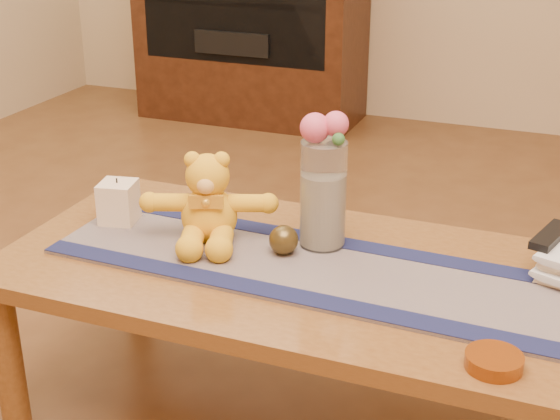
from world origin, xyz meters
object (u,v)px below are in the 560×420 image
at_px(tv_remote, 551,236).
at_px(book_bottom, 548,263).
at_px(teddy_bear, 209,198).
at_px(pillar_candle, 119,202).
at_px(amber_dish, 494,361).
at_px(bronze_ball, 284,240).
at_px(glass_vase, 323,194).

bearing_deg(tv_remote, book_bottom, 90.00).
distance_m(teddy_bear, pillar_candle, 0.27).
bearing_deg(amber_dish, bronze_ball, 151.34).
height_order(glass_vase, tv_remote, glass_vase).
bearing_deg(book_bottom, glass_vase, -157.87).
height_order(book_bottom, tv_remote, tv_remote).
bearing_deg(pillar_candle, teddy_bear, -1.44).
distance_m(pillar_candle, bronze_ball, 0.46).
height_order(pillar_candle, tv_remote, pillar_candle).
bearing_deg(book_bottom, tv_remote, -93.00).
bearing_deg(glass_vase, amber_dish, -38.89).
height_order(glass_vase, amber_dish, glass_vase).
bearing_deg(glass_vase, tv_remote, 8.54).
height_order(book_bottom, amber_dish, amber_dish).
distance_m(teddy_bear, tv_remote, 0.80).
distance_m(pillar_candle, tv_remote, 1.06).
bearing_deg(tv_remote, bronze_ball, -149.10).
bearing_deg(tv_remote, glass_vase, -155.86).
xyz_separation_m(pillar_candle, glass_vase, (0.53, 0.06, 0.08)).
bearing_deg(teddy_bear, glass_vase, -6.11).
bearing_deg(teddy_bear, book_bottom, -9.07).
xyz_separation_m(teddy_bear, pillar_candle, (-0.26, 0.01, -0.05)).
bearing_deg(bronze_ball, pillar_candle, 177.34).
distance_m(glass_vase, bronze_ball, 0.14).
height_order(glass_vase, bronze_ball, glass_vase).
xyz_separation_m(teddy_bear, book_bottom, (0.79, 0.15, -0.10)).
height_order(teddy_bear, book_bottom, teddy_bear).
xyz_separation_m(tv_remote, amber_dish, (-0.06, -0.45, -0.07)).
relative_size(teddy_bear, glass_vase, 1.20).
xyz_separation_m(pillar_candle, tv_remote, (1.05, 0.14, 0.02)).
bearing_deg(tv_remote, pillar_candle, -156.87).
relative_size(tv_remote, amber_dish, 1.48).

